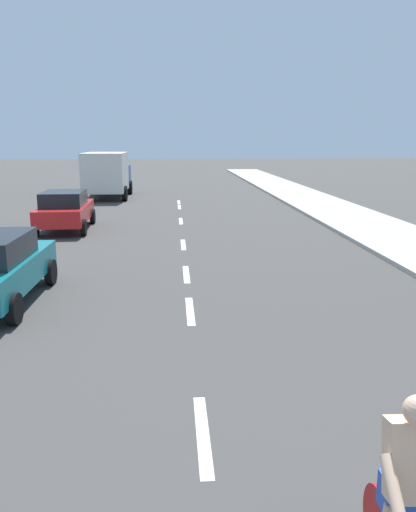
# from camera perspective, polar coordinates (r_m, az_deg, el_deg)

# --- Properties ---
(ground_plane) EXTENTS (160.00, 160.00, 0.00)m
(ground_plane) POSITION_cam_1_polar(r_m,az_deg,el_deg) (18.55, -2.88, 1.92)
(ground_plane) COLOR #423F3D
(sidewalk_strip) EXTENTS (3.60, 80.00, 0.14)m
(sidewalk_strip) POSITION_cam_1_polar(r_m,az_deg,el_deg) (22.06, 17.78, 3.27)
(sidewalk_strip) COLOR #B2ADA3
(sidewalk_strip) RESTS_ON ground
(lane_stripe_2) EXTENTS (0.16, 1.80, 0.01)m
(lane_stripe_2) POSITION_cam_1_polar(r_m,az_deg,el_deg) (6.64, -0.60, -19.41)
(lane_stripe_2) COLOR white
(lane_stripe_2) RESTS_ON ground
(lane_stripe_3) EXTENTS (0.16, 1.80, 0.01)m
(lane_stripe_3) POSITION_cam_1_polar(r_m,az_deg,el_deg) (10.83, -2.04, -6.19)
(lane_stripe_3) COLOR white
(lane_stripe_3) RESTS_ON ground
(lane_stripe_4) EXTENTS (0.16, 1.80, 0.01)m
(lane_stripe_4) POSITION_cam_1_polar(r_m,az_deg,el_deg) (13.70, -2.47, -2.06)
(lane_stripe_4) COLOR white
(lane_stripe_4) RESTS_ON ground
(lane_stripe_5) EXTENTS (0.16, 1.80, 0.01)m
(lane_stripe_5) POSITION_cam_1_polar(r_m,az_deg,el_deg) (17.56, -2.81, 1.30)
(lane_stripe_5) COLOR white
(lane_stripe_5) RESTS_ON ground
(lane_stripe_6) EXTENTS (0.16, 1.80, 0.01)m
(lane_stripe_6) POSITION_cam_1_polar(r_m,az_deg,el_deg) (22.69, -3.09, 3.96)
(lane_stripe_6) COLOR white
(lane_stripe_6) RESTS_ON ground
(lane_stripe_7) EXTENTS (0.16, 1.80, 0.01)m
(lane_stripe_7) POSITION_cam_1_polar(r_m,az_deg,el_deg) (27.49, -3.25, 5.55)
(lane_stripe_7) COLOR white
(lane_stripe_7) RESTS_ON ground
(lane_stripe_8) EXTENTS (0.16, 1.80, 0.01)m
(lane_stripe_8) POSITION_cam_1_polar(r_m,az_deg,el_deg) (29.61, -3.31, 6.08)
(lane_stripe_8) COLOR white
(lane_stripe_8) RESTS_ON ground
(parked_car_red) EXTENTS (2.07, 4.29, 1.57)m
(parked_car_red) POSITION_cam_1_polar(r_m,az_deg,el_deg) (21.12, -15.85, 5.10)
(parked_car_red) COLOR red
(parked_car_red) RESTS_ON ground
(delivery_truck) EXTENTS (2.70, 6.25, 2.80)m
(delivery_truck) POSITION_cam_1_polar(r_m,az_deg,el_deg) (32.43, -11.31, 9.12)
(delivery_truck) COLOR #23478C
(delivery_truck) RESTS_ON ground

